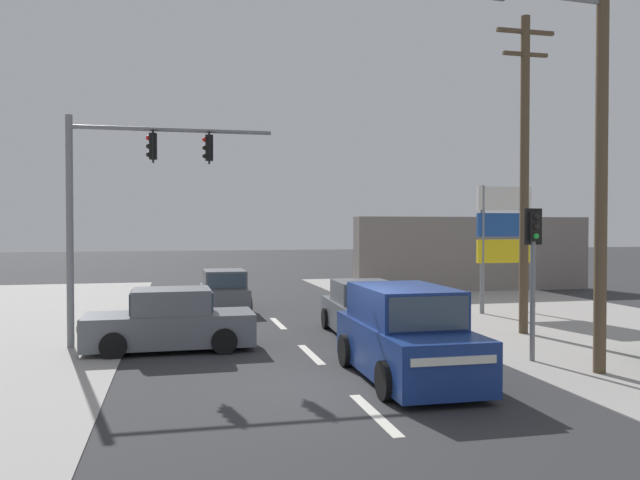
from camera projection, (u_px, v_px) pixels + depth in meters
name	position (u px, v px, depth m)	size (l,w,h in m)	color
ground_plane	(343.00, 385.00, 12.37)	(140.00, 140.00, 0.00)	#303033
lane_dash_near	(374.00, 414.00, 10.43)	(0.20, 2.40, 0.01)	silver
lane_dash_mid	(311.00, 354.00, 15.29)	(0.20, 2.40, 0.01)	silver
lane_dash_far	(278.00, 323.00, 20.16)	(0.20, 2.40, 0.01)	silver
utility_pole_foreground_right	(597.00, 99.00, 13.12)	(3.78, 0.45, 10.90)	brown
utility_pole_midground_right	(524.00, 168.00, 18.09)	(1.80, 0.26, 9.23)	brown
traffic_signal_mast	(122.00, 188.00, 16.24)	(5.29, 0.45, 6.00)	slate
pedestal_signal_right_kerb	(533.00, 258.00, 14.40)	(0.44, 0.29, 3.56)	slate
shopping_plaza_sign	(504.00, 231.00, 22.42)	(2.10, 0.16, 4.60)	slate
shopfront_wall_far	(474.00, 254.00, 30.41)	(12.00, 1.00, 3.60)	gray
sedan_crossing_left	(363.00, 311.00, 17.99)	(2.05, 4.31, 1.56)	slate
sedan_kerbside_parked	(170.00, 322.00, 15.81)	(4.25, 1.91, 1.56)	slate
hatchback_oncoming_mid	(224.00, 292.00, 23.25)	(1.83, 3.66, 1.53)	slate
suv_receding_far	(406.00, 336.00, 12.84)	(2.10, 4.56, 1.90)	navy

